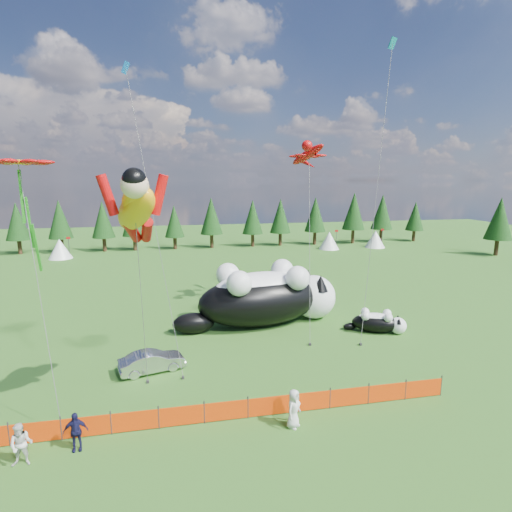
% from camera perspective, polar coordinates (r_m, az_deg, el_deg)
% --- Properties ---
extents(ground, '(160.00, 160.00, 0.00)m').
position_cam_1_polar(ground, '(22.35, -5.26, -18.24)').
color(ground, '#0F370A').
rests_on(ground, ground).
extents(safety_fence, '(22.06, 0.06, 1.10)m').
position_cam_1_polar(safety_fence, '(19.52, -4.26, -21.17)').
color(safety_fence, '#262626').
rests_on(safety_fence, ground).
extents(tree_line, '(90.00, 4.00, 8.00)m').
position_cam_1_polar(tree_line, '(64.86, -9.67, 4.55)').
color(tree_line, black).
rests_on(tree_line, ground).
extents(festival_tents, '(50.00, 3.20, 2.80)m').
position_cam_1_polar(festival_tents, '(61.58, 0.85, 1.94)').
color(festival_tents, white).
rests_on(festival_tents, ground).
extents(cat_large, '(12.88, 5.96, 4.66)m').
position_cam_1_polar(cat_large, '(30.42, 1.67, -5.69)').
color(cat_large, black).
rests_on(cat_large, ground).
extents(cat_small, '(4.21, 2.79, 1.61)m').
position_cam_1_polar(cat_small, '(30.51, 17.06, -8.99)').
color(cat_small, black).
rests_on(cat_small, ground).
extents(car, '(3.89, 2.21, 1.21)m').
position_cam_1_polar(car, '(24.39, -14.63, -14.37)').
color(car, silver).
rests_on(car, ground).
extents(spectator_b, '(0.85, 0.50, 1.73)m').
position_cam_1_polar(spectator_b, '(19.12, -30.53, -22.22)').
color(spectator_b, silver).
rests_on(spectator_b, ground).
extents(spectator_c, '(1.00, 0.57, 1.65)m').
position_cam_1_polar(spectator_c, '(19.08, -24.38, -21.87)').
color(spectator_c, '#151438').
rests_on(spectator_c, ground).
extents(spectator_e, '(1.01, 1.01, 1.77)m').
position_cam_1_polar(spectator_e, '(18.96, 5.41, -20.89)').
color(spectator_e, silver).
rests_on(spectator_e, ground).
extents(superhero_kite, '(5.26, 5.61, 11.69)m').
position_cam_1_polar(superhero_kite, '(18.08, -16.77, 6.33)').
color(superhero_kite, '#FCA50D').
rests_on(superhero_kite, ground).
extents(gecko_kite, '(4.55, 11.02, 15.12)m').
position_cam_1_polar(gecko_kite, '(33.48, 7.38, 14.15)').
color(gecko_kite, '#BD090A').
rests_on(gecko_kite, ground).
extents(flower_kite, '(3.42, 4.50, 11.88)m').
position_cam_1_polar(flower_kite, '(20.82, -30.81, 10.99)').
color(flower_kite, '#BD090A').
rests_on(flower_kite, ground).
extents(diamond_kite_a, '(2.84, 4.66, 17.91)m').
position_cam_1_polar(diamond_kite_a, '(25.26, -17.61, 21.70)').
color(diamond_kite_a, blue).
rests_on(diamond_kite_a, ground).
extents(diamond_kite_b, '(4.61, 5.68, 21.69)m').
position_cam_1_polar(diamond_kite_b, '(33.32, 18.73, 25.26)').
color(diamond_kite_b, '#0B7B8A').
rests_on(diamond_kite_b, ground).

